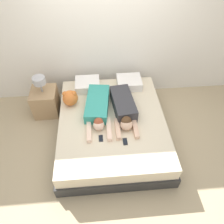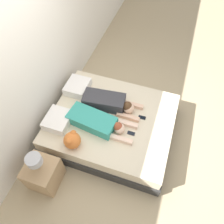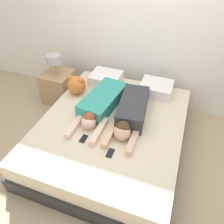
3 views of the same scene
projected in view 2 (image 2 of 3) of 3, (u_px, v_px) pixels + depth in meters
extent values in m
plane|color=tan|center=(112.00, 131.00, 4.06)|extent=(12.00, 12.00, 0.00)
cube|color=white|center=(35.00, 63.00, 3.23)|extent=(12.00, 0.06, 2.60)
cube|color=#2D2D2D|center=(112.00, 128.00, 3.97)|extent=(1.78, 2.11, 0.22)
cube|color=beige|center=(112.00, 121.00, 3.79)|extent=(1.72, 2.05, 0.24)
cube|color=white|center=(58.00, 120.00, 3.56)|extent=(0.44, 0.39, 0.16)
cube|color=white|center=(78.00, 87.00, 4.00)|extent=(0.44, 0.39, 0.16)
cube|color=teal|center=(92.00, 120.00, 3.55)|extent=(0.46, 0.82, 0.18)
sphere|color=beige|center=(119.00, 128.00, 3.46)|extent=(0.17, 0.17, 0.17)
sphere|color=#99472D|center=(118.00, 127.00, 3.43)|extent=(0.15, 0.15, 0.15)
cube|color=beige|center=(119.00, 139.00, 3.41)|extent=(0.07, 0.43, 0.07)
cube|color=beige|center=(125.00, 123.00, 3.58)|extent=(0.07, 0.43, 0.07)
cube|color=#333338|center=(104.00, 101.00, 3.76)|extent=(0.40, 0.74, 0.22)
sphere|color=beige|center=(129.00, 108.00, 3.68)|extent=(0.19, 0.19, 0.19)
sphere|color=#4C331E|center=(127.00, 106.00, 3.65)|extent=(0.16, 0.16, 0.16)
cube|color=beige|center=(128.00, 117.00, 3.65)|extent=(0.07, 0.39, 0.07)
cube|color=beige|center=(132.00, 105.00, 3.80)|extent=(0.07, 0.39, 0.07)
cube|color=#2D2D33|center=(131.00, 133.00, 3.50)|extent=(0.07, 0.12, 0.01)
cube|color=black|center=(131.00, 133.00, 3.50)|extent=(0.06, 0.11, 0.00)
cube|color=black|center=(142.00, 117.00, 3.68)|extent=(0.07, 0.12, 0.01)
cube|color=black|center=(142.00, 117.00, 3.68)|extent=(0.06, 0.11, 0.00)
sphere|color=orange|center=(72.00, 140.00, 3.28)|extent=(0.26, 0.26, 0.26)
sphere|color=orange|center=(69.00, 141.00, 3.16)|extent=(0.09, 0.09, 0.09)
sphere|color=orange|center=(73.00, 133.00, 3.24)|extent=(0.09, 0.09, 0.09)
cube|color=tan|center=(44.00, 174.00, 3.31)|extent=(0.46, 0.46, 0.52)
cylinder|color=#999999|center=(37.00, 165.00, 3.03)|extent=(0.03, 0.03, 0.19)
cylinder|color=#B2B2B7|center=(34.00, 160.00, 2.90)|extent=(0.22, 0.22, 0.13)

